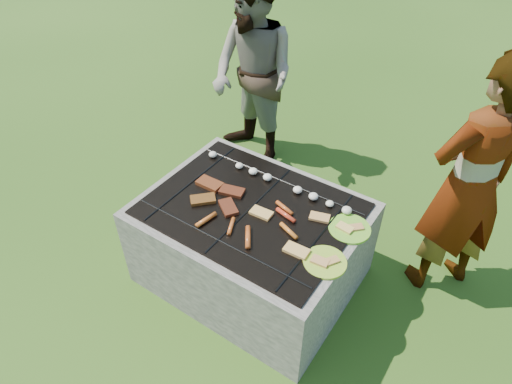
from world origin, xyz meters
TOP-DOWN VIEW (x-y plane):
  - lawn at (0.00, 0.00)m, footprint 60.00×60.00m
  - fire_pit at (0.00, 0.00)m, footprint 1.30×1.00m
  - mushrooms at (0.05, 0.28)m, footprint 1.06×0.06m
  - pork_slabs at (-0.24, -0.03)m, footprint 0.40×0.30m
  - sausages at (0.11, -0.10)m, footprint 0.54×0.45m
  - bread_on_grate at (0.28, -0.03)m, footprint 0.46×0.39m
  - plate_far at (0.56, 0.17)m, footprint 0.27×0.27m
  - plate_near at (0.56, -0.13)m, footprint 0.26×0.26m
  - cook at (1.04, 0.68)m, footprint 0.68×0.70m
  - bystander at (-0.76, 1.13)m, footprint 0.92×0.81m

SIDE VIEW (x-z plane):
  - lawn at x=0.00m, z-range 0.00..0.00m
  - fire_pit at x=0.00m, z-range -0.03..0.59m
  - plate_near at x=0.56m, z-range 0.59..0.62m
  - plate_far at x=0.56m, z-range 0.59..0.62m
  - bread_on_grate at x=0.28m, z-range 0.61..0.63m
  - pork_slabs at x=-0.24m, z-range 0.61..0.64m
  - sausages at x=0.11m, z-range 0.61..0.64m
  - mushrooms at x=0.05m, z-range 0.61..0.65m
  - bystander at x=-0.76m, z-range 0.00..1.58m
  - cook at x=1.04m, z-range 0.00..1.61m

